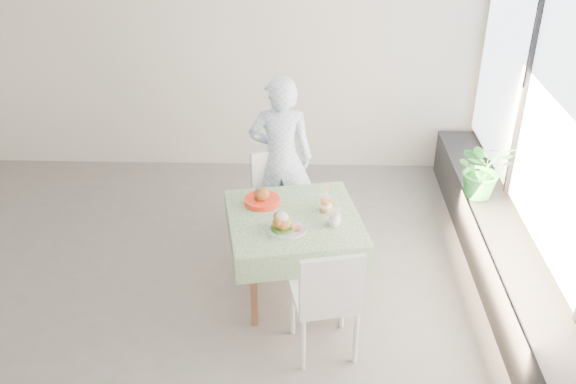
{
  "coord_description": "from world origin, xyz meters",
  "views": [
    {
      "loc": [
        1.1,
        -4.3,
        3.44
      ],
      "look_at": [
        0.97,
        0.15,
        0.94
      ],
      "focal_mm": 40.0,
      "sensor_mm": 36.0,
      "label": 1
    }
  ],
  "objects_px": {
    "chair_near": "(324,318)",
    "diner": "(281,159)",
    "potted_plant": "(483,169)",
    "main_dish": "(284,225)",
    "juice_cup_orange": "(326,204)",
    "cafe_table": "(294,246)",
    "chair_far": "(280,217)"
  },
  "relations": [
    {
      "from": "cafe_table",
      "to": "potted_plant",
      "type": "bearing_deg",
      "value": 25.79
    },
    {
      "from": "chair_near",
      "to": "main_dish",
      "type": "xyz_separation_m",
      "value": [
        -0.31,
        0.49,
        0.5
      ]
    },
    {
      "from": "potted_plant",
      "to": "juice_cup_orange",
      "type": "bearing_deg",
      "value": -153.36
    },
    {
      "from": "diner",
      "to": "potted_plant",
      "type": "height_order",
      "value": "diner"
    },
    {
      "from": "juice_cup_orange",
      "to": "chair_near",
      "type": "bearing_deg",
      "value": -91.04
    },
    {
      "from": "chair_near",
      "to": "potted_plant",
      "type": "xyz_separation_m",
      "value": [
        1.46,
        1.53,
        0.48
      ]
    },
    {
      "from": "chair_far",
      "to": "potted_plant",
      "type": "bearing_deg",
      "value": 2.45
    },
    {
      "from": "cafe_table",
      "to": "chair_far",
      "type": "relative_size",
      "value": 1.35
    },
    {
      "from": "cafe_table",
      "to": "juice_cup_orange",
      "type": "distance_m",
      "value": 0.44
    },
    {
      "from": "juice_cup_orange",
      "to": "diner",
      "type": "bearing_deg",
      "value": 115.92
    },
    {
      "from": "chair_near",
      "to": "potted_plant",
      "type": "height_order",
      "value": "potted_plant"
    },
    {
      "from": "cafe_table",
      "to": "chair_near",
      "type": "distance_m",
      "value": 0.77
    },
    {
      "from": "chair_near",
      "to": "diner",
      "type": "bearing_deg",
      "value": 103.26
    },
    {
      "from": "chair_near",
      "to": "diner",
      "type": "relative_size",
      "value": 0.6
    },
    {
      "from": "cafe_table",
      "to": "chair_far",
      "type": "distance_m",
      "value": 0.78
    },
    {
      "from": "chair_near",
      "to": "main_dish",
      "type": "relative_size",
      "value": 3.11
    },
    {
      "from": "main_dish",
      "to": "juice_cup_orange",
      "type": "distance_m",
      "value": 0.45
    },
    {
      "from": "main_dish",
      "to": "potted_plant",
      "type": "relative_size",
      "value": 0.56
    },
    {
      "from": "cafe_table",
      "to": "diner",
      "type": "distance_m",
      "value": 0.99
    },
    {
      "from": "cafe_table",
      "to": "main_dish",
      "type": "xyz_separation_m",
      "value": [
        -0.07,
        -0.21,
        0.33
      ]
    },
    {
      "from": "chair_far",
      "to": "juice_cup_orange",
      "type": "relative_size",
      "value": 3.22
    },
    {
      "from": "cafe_table",
      "to": "chair_far",
      "type": "xyz_separation_m",
      "value": [
        -0.14,
        0.74,
        -0.18
      ]
    },
    {
      "from": "cafe_table",
      "to": "potted_plant",
      "type": "relative_size",
      "value": 2.17
    },
    {
      "from": "diner",
      "to": "main_dish",
      "type": "relative_size",
      "value": 5.18
    },
    {
      "from": "cafe_table",
      "to": "diner",
      "type": "xyz_separation_m",
      "value": [
        -0.14,
        0.91,
        0.35
      ]
    },
    {
      "from": "chair_near",
      "to": "juice_cup_orange",
      "type": "xyz_separation_m",
      "value": [
        0.01,
        0.8,
        0.51
      ]
    },
    {
      "from": "diner",
      "to": "juice_cup_orange",
      "type": "bearing_deg",
      "value": 115.79
    },
    {
      "from": "main_dish",
      "to": "potted_plant",
      "type": "distance_m",
      "value": 2.05
    },
    {
      "from": "diner",
      "to": "main_dish",
      "type": "xyz_separation_m",
      "value": [
        0.07,
        -1.13,
        -0.01
      ]
    },
    {
      "from": "potted_plant",
      "to": "diner",
      "type": "bearing_deg",
      "value": 177.18
    },
    {
      "from": "juice_cup_orange",
      "to": "potted_plant",
      "type": "bearing_deg",
      "value": 26.64
    },
    {
      "from": "cafe_table",
      "to": "chair_near",
      "type": "relative_size",
      "value": 1.26
    }
  ]
}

